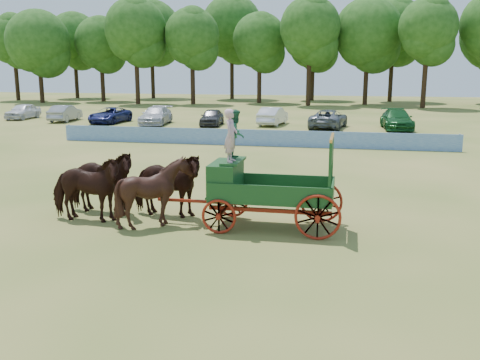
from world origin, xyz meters
TOP-DOWN VIEW (x-y plane):
  - ground at (0.00, 0.00)m, footprint 160.00×160.00m
  - horse_lead_left at (-3.10, -0.13)m, footprint 2.66×1.23m
  - horse_lead_right at (-3.10, 0.97)m, footprint 2.67×1.26m
  - horse_wheel_left at (-0.70, -0.13)m, footprint 2.23×2.04m
  - horse_wheel_right at (-0.70, 0.97)m, footprint 2.71×1.35m
  - farm_dray at (2.25, 0.44)m, footprint 6.00×2.00m
  - sponsor_banner at (-1.00, 18.00)m, footprint 26.00×0.08m
  - parked_cars at (-6.88, 29.66)m, footprint 37.31×7.05m
  - treeline at (-5.92, 59.89)m, footprint 88.15×22.94m

SIDE VIEW (x-z plane):
  - ground at x=0.00m, z-range 0.00..0.00m
  - sponsor_banner at x=-1.00m, z-range 0.00..1.05m
  - parked_cars at x=-6.88m, z-range -0.04..1.55m
  - horse_lead_left at x=-3.10m, z-range 0.00..2.24m
  - horse_lead_right at x=-3.10m, z-range 0.00..2.24m
  - horse_wheel_right at x=-0.70m, z-range 0.00..2.24m
  - horse_wheel_left at x=-0.70m, z-range 0.00..2.24m
  - farm_dray at x=2.25m, z-range -0.23..3.55m
  - treeline at x=-5.92m, z-range 1.63..17.39m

